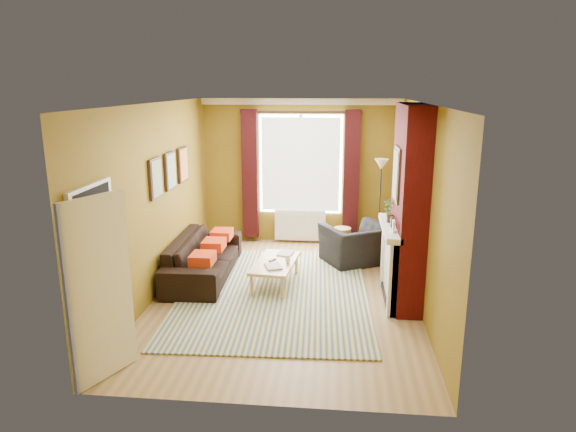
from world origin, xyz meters
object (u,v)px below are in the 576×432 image
object	(u,v)px
floor_lamp	(381,179)
armchair	(356,244)
coffee_table	(275,264)
sofa	(204,257)
wicker_stool	(342,239)

from	to	relation	value
floor_lamp	armchair	bearing A→B (deg)	-122.95
coffee_table	armchair	bearing A→B (deg)	48.74
sofa	armchair	size ratio (longest dim) A/B	2.14
floor_lamp	sofa	bearing A→B (deg)	-151.94
sofa	floor_lamp	size ratio (longest dim) A/B	1.28
armchair	coffee_table	world-z (taller)	armchair
coffee_table	wicker_stool	xyz separation A→B (m)	(1.04, 1.93, -0.14)
armchair	coffee_table	xyz separation A→B (m)	(-1.28, -1.17, 0.01)
sofa	floor_lamp	bearing A→B (deg)	-63.49
armchair	floor_lamp	bearing A→B (deg)	-152.09
sofa	coffee_table	size ratio (longest dim) A/B	1.84
floor_lamp	coffee_table	bearing A→B (deg)	-132.93
sofa	wicker_stool	bearing A→B (deg)	-55.39
armchair	coffee_table	distance (m)	1.73
sofa	wicker_stool	xyz separation A→B (m)	(2.25, 1.64, -0.12)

